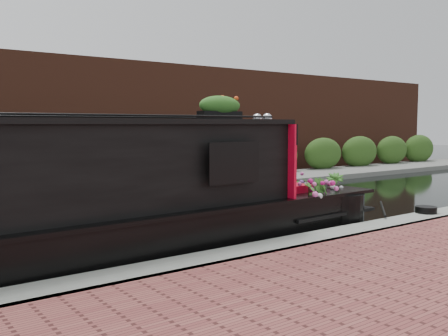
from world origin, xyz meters
TOP-DOWN VIEW (x-y plane):
  - ground at (0.00, 0.00)m, footprint 80.00×80.00m
  - near_bank_coping at (0.00, -3.30)m, footprint 40.00×0.60m
  - far_bank_path at (0.00, 4.20)m, footprint 40.00×2.40m
  - far_hedge at (0.00, 5.10)m, footprint 40.00×1.10m
  - far_brick_wall at (0.00, 7.20)m, footprint 40.00×1.00m
  - narrowboat at (-1.95, -1.95)m, footprint 10.92×2.27m
  - rope_fender at (3.94, -1.95)m, footprint 0.31×0.37m
  - coiled_mooring_rope at (4.79, -3.15)m, footprint 0.39×0.39m

SIDE VIEW (x-z plane):
  - ground at x=0.00m, z-range 0.00..0.00m
  - near_bank_coping at x=0.00m, z-range -0.25..0.25m
  - far_bank_path at x=0.00m, z-range -0.17..0.17m
  - far_hedge at x=0.00m, z-range -1.40..1.40m
  - far_brick_wall at x=0.00m, z-range -4.00..4.00m
  - rope_fender at x=3.94m, z-range 0.00..0.31m
  - coiled_mooring_rope at x=4.79m, z-range 0.25..0.37m
  - narrowboat at x=-1.95m, z-range -0.52..2.03m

